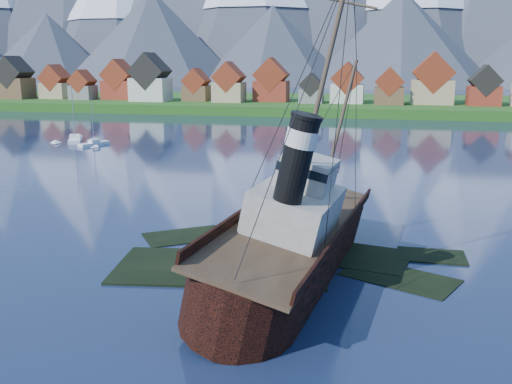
# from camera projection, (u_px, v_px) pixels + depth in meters

# --- Properties ---
(ground) EXTENTS (1400.00, 1400.00, 0.00)m
(ground) POSITION_uv_depth(u_px,v_px,m) (260.00, 263.00, 50.36)
(ground) COLOR #172342
(ground) RESTS_ON ground
(shoal) EXTENTS (31.71, 21.24, 1.14)m
(shoal) POSITION_uv_depth(u_px,v_px,m) (283.00, 260.00, 52.12)
(shoal) COLOR black
(shoal) RESTS_ON ground
(shore_bank) EXTENTS (600.00, 80.00, 3.20)m
(shore_bank) POSITION_uv_depth(u_px,v_px,m) (355.00, 108.00, 212.10)
(shore_bank) COLOR #1C4714
(shore_bank) RESTS_ON ground
(seawall) EXTENTS (600.00, 2.50, 2.00)m
(seawall) POSITION_uv_depth(u_px,v_px,m) (349.00, 118.00, 175.95)
(seawall) COLOR #3F3D38
(seawall) RESTS_ON ground
(town) EXTENTS (250.96, 16.69, 17.30)m
(town) POSITION_uv_depth(u_px,v_px,m) (258.00, 85.00, 200.04)
(town) COLOR maroon
(town) RESTS_ON ground
(tugboat_wreck) EXTENTS (7.59, 32.71, 25.92)m
(tugboat_wreck) POSITION_uv_depth(u_px,v_px,m) (288.00, 234.00, 47.96)
(tugboat_wreck) COLOR black
(tugboat_wreck) RESTS_ON ground
(sailboat_b) EXTENTS (4.51, 7.17, 10.24)m
(sailboat_b) POSITION_uv_depth(u_px,v_px,m) (94.00, 144.00, 119.60)
(sailboat_b) COLOR white
(sailboat_b) RESTS_ON ground
(sailboat_c) EXTENTS (6.60, 9.95, 12.73)m
(sailboat_c) POSITION_uv_depth(u_px,v_px,m) (75.00, 140.00, 125.13)
(sailboat_c) COLOR white
(sailboat_c) RESTS_ON ground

